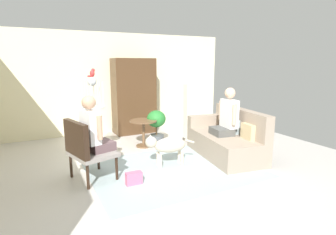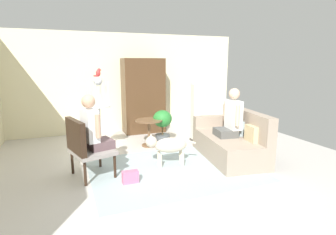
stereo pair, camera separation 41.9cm
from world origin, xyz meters
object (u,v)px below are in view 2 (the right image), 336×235
(person_on_couch, at_px, (231,117))
(person_on_armchair, at_px, (93,128))
(couch, at_px, (231,141))
(column_lamp, at_px, (196,113))
(potted_plant, at_px, (162,124))
(dog, at_px, (168,145))
(armchair, at_px, (84,145))
(bird_cage_stand, at_px, (99,111))
(armoire_cabinet, at_px, (143,96))
(handbag, at_px, (130,177))
(round_end_table, at_px, (149,128))
(parrot, at_px, (98,73))

(person_on_couch, height_order, person_on_armchair, person_on_couch)
(couch, relative_size, column_lamp, 1.35)
(potted_plant, distance_m, column_lamp, 0.81)
(dog, bearing_deg, person_on_armchair, 178.79)
(armchair, height_order, dog, armchair)
(person_on_couch, distance_m, bird_cage_stand, 2.61)
(dog, distance_m, potted_plant, 1.37)
(person_on_armchair, relative_size, potted_plant, 1.16)
(bird_cage_stand, height_order, armoire_cabinet, armoire_cabinet)
(person_on_armchair, bearing_deg, couch, -1.18)
(person_on_armchair, height_order, handbag, person_on_armchair)
(bird_cage_stand, height_order, potted_plant, bird_cage_stand)
(bird_cage_stand, distance_m, column_lamp, 2.16)
(round_end_table, distance_m, dog, 1.23)
(couch, bearing_deg, round_end_table, 135.07)
(armchair, height_order, potted_plant, armchair)
(person_on_couch, relative_size, potted_plant, 1.18)
(person_on_armchair, bearing_deg, round_end_table, 42.99)
(round_end_table, bearing_deg, armchair, -139.12)
(person_on_couch, height_order, bird_cage_stand, bird_cage_stand)
(dog, relative_size, bird_cage_stand, 0.58)
(person_on_armchair, distance_m, bird_cage_stand, 1.26)
(round_end_table, xyz_separation_m, dog, (-0.04, -1.23, -0.03))
(person_on_armchair, xyz_separation_m, handbag, (0.47, -0.50, -0.70))
(dog, relative_size, armoire_cabinet, 0.47)
(round_end_table, distance_m, bird_cage_stand, 1.13)
(armchair, xyz_separation_m, person_on_couch, (2.66, -0.03, 0.25))
(round_end_table, xyz_separation_m, handbag, (-0.83, -1.70, -0.31))
(dog, height_order, handbag, dog)
(round_end_table, distance_m, armoire_cabinet, 1.41)
(couch, xyz_separation_m, person_on_couch, (-0.04, -0.02, 0.48))
(person_on_couch, height_order, handbag, person_on_couch)
(dog, xyz_separation_m, parrot, (-0.98, 1.26, 1.24))
(couch, bearing_deg, column_lamp, 96.52)
(round_end_table, height_order, bird_cage_stand, bird_cage_stand)
(potted_plant, bearing_deg, dog, -106.05)
(person_on_armchair, height_order, bird_cage_stand, bird_cage_stand)
(armchair, height_order, parrot, parrot)
(couch, distance_m, armoire_cabinet, 2.80)
(armchair, bearing_deg, dog, 0.69)
(armchair, xyz_separation_m, dog, (1.41, 0.02, -0.17))
(armchair, height_order, bird_cage_stand, bird_cage_stand)
(round_end_table, height_order, handbag, round_end_table)
(dog, bearing_deg, armchair, -179.31)
(armoire_cabinet, bearing_deg, person_on_couch, -69.19)
(handbag, bearing_deg, dog, 30.64)
(armchair, relative_size, armoire_cabinet, 0.50)
(person_on_couch, relative_size, handbag, 3.68)
(parrot, height_order, armoire_cabinet, armoire_cabinet)
(column_lamp, bearing_deg, person_on_armchair, -153.86)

